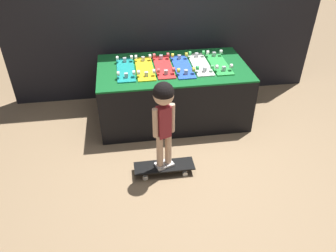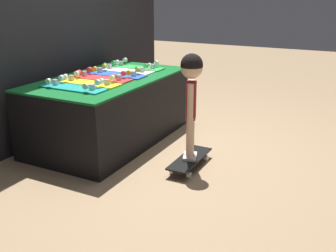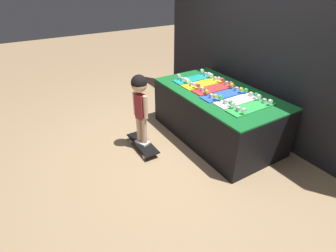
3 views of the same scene
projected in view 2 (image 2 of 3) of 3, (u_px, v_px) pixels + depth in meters
ground_plane at (168, 151)px, 3.98m from camera, size 16.00×16.00×0.00m
back_wall at (56, 29)px, 4.18m from camera, size 4.14×0.10×2.28m
display_rack at (110, 109)px, 4.16m from camera, size 1.78×1.00×0.69m
skateboard_teal_on_rack at (73, 87)px, 3.57m from camera, size 0.20×0.64×0.09m
skateboard_yellow_on_rack at (89, 82)px, 3.76m from camera, size 0.20×0.64×0.09m
skateboard_red_on_rack at (101, 78)px, 3.95m from camera, size 0.20×0.64×0.09m
skateboard_blue_on_rack at (116, 74)px, 4.13m from camera, size 0.20×0.64×0.09m
skateboard_white_on_rack at (125, 70)px, 4.33m from camera, size 0.20×0.64×0.09m
skateboard_green_on_rack at (137, 67)px, 4.51m from camera, size 0.20×0.64×0.09m
skateboard_on_floor at (190, 160)px, 3.59m from camera, size 0.62×0.19×0.09m
child at (191, 87)px, 3.36m from camera, size 0.22×0.19×0.95m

